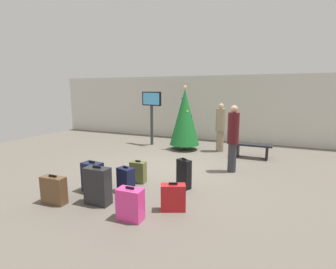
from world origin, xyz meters
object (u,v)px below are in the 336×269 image
(flight_info_kiosk, at_px, (152,108))
(suitcase_0, at_px, (98,186))
(waiting_bench, at_px, (252,148))
(suitcase_4, at_px, (138,172))
(holiday_tree, at_px, (185,117))
(suitcase_2, at_px, (173,197))
(suitcase_5, at_px, (93,177))
(suitcase_7, at_px, (54,190))
(suitcase_1, at_px, (184,174))
(traveller_0, at_px, (220,126))
(traveller_1, at_px, (233,137))
(suitcase_3, at_px, (130,204))
(suitcase_6, at_px, (126,180))

(flight_info_kiosk, height_order, suitcase_0, flight_info_kiosk)
(waiting_bench, bearing_deg, suitcase_4, -124.16)
(holiday_tree, xyz_separation_m, suitcase_2, (1.45, -4.71, -0.98))
(suitcase_5, xyz_separation_m, suitcase_7, (-0.31, -0.78, -0.05))
(suitcase_0, height_order, suitcase_1, suitcase_0)
(traveller_0, height_order, traveller_1, traveller_1)
(holiday_tree, relative_size, suitcase_3, 3.99)
(holiday_tree, bearing_deg, suitcase_2, -72.87)
(waiting_bench, bearing_deg, suitcase_7, -122.67)
(waiting_bench, relative_size, suitcase_4, 2.23)
(holiday_tree, bearing_deg, suitcase_0, -90.06)
(holiday_tree, distance_m, traveller_0, 1.35)
(traveller_1, height_order, suitcase_0, traveller_1)
(traveller_1, height_order, suitcase_2, traveller_1)
(suitcase_0, bearing_deg, suitcase_6, 76.66)
(suitcase_1, height_order, suitcase_6, suitcase_1)
(flight_info_kiosk, bearing_deg, traveller_1, -32.12)
(holiday_tree, relative_size, suitcase_7, 4.06)
(waiting_bench, xyz_separation_m, suitcase_6, (-2.29, -4.06, -0.08))
(traveller_0, relative_size, suitcase_5, 2.51)
(suitcase_4, height_order, suitcase_6, suitcase_6)
(flight_info_kiosk, xyz_separation_m, suitcase_6, (1.69, -4.61, -1.25))
(holiday_tree, height_order, suitcase_3, holiday_tree)
(suitcase_5, distance_m, suitcase_7, 0.84)
(suitcase_3, distance_m, suitcase_5, 1.59)
(holiday_tree, height_order, suitcase_5, holiday_tree)
(flight_info_kiosk, bearing_deg, suitcase_0, -74.13)
(flight_info_kiosk, bearing_deg, suitcase_4, -67.55)
(suitcase_3, bearing_deg, suitcase_1, 78.04)
(holiday_tree, xyz_separation_m, suitcase_7, (-0.82, -5.38, -0.96))
(traveller_0, xyz_separation_m, traveller_1, (0.79, -2.20, 0.05))
(suitcase_6, bearing_deg, suitcase_5, -158.21)
(suitcase_2, bearing_deg, holiday_tree, 107.13)
(traveller_0, relative_size, suitcase_6, 2.99)
(suitcase_4, distance_m, suitcase_6, 0.62)
(holiday_tree, height_order, suitcase_7, holiday_tree)
(suitcase_7, bearing_deg, suitcase_4, 60.57)
(traveller_0, distance_m, suitcase_7, 6.02)
(waiting_bench, xyz_separation_m, suitcase_5, (-2.97, -4.33, -0.02))
(waiting_bench, xyz_separation_m, suitcase_2, (-1.01, -4.45, -0.10))
(traveller_1, height_order, suitcase_5, traveller_1)
(suitcase_0, xyz_separation_m, suitcase_7, (-0.81, -0.33, -0.10))
(suitcase_0, bearing_deg, traveller_0, 76.16)
(holiday_tree, distance_m, suitcase_1, 3.92)
(suitcase_2, relative_size, suitcase_5, 0.78)
(suitcase_0, bearing_deg, suitcase_2, 12.92)
(suitcase_5, xyz_separation_m, suitcase_6, (0.68, 0.27, -0.06))
(suitcase_1, bearing_deg, holiday_tree, 109.38)
(suitcase_2, xyz_separation_m, suitcase_7, (-2.27, -0.66, 0.02))
(traveller_1, height_order, suitcase_7, traveller_1)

